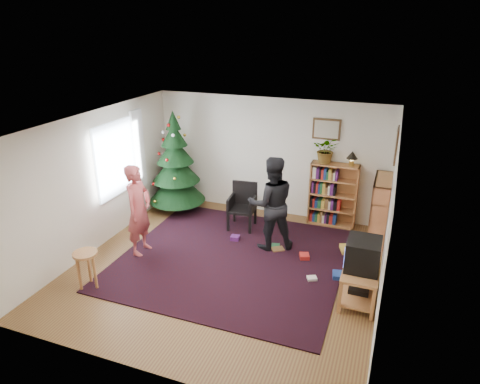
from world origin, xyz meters
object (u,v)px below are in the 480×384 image
(bookshelf_right, at_px, (379,211))
(crt_tv, at_px, (363,254))
(stool, at_px, (86,260))
(table_lamp, at_px, (352,156))
(person_standing, at_px, (139,210))
(picture_back, at_px, (327,129))
(tv_stand, at_px, (360,281))
(bookshelf_back, at_px, (333,194))
(potted_plant, at_px, (327,150))
(armchair, at_px, (244,204))
(person_by_chair, at_px, (271,204))
(christmas_tree, at_px, (176,170))
(picture_right, at_px, (397,145))

(bookshelf_right, relative_size, crt_tv, 2.47)
(stool, distance_m, table_lamp, 5.15)
(crt_tv, distance_m, stool, 4.20)
(person_standing, bearing_deg, stool, 171.58)
(picture_back, height_order, tv_stand, picture_back)
(bookshelf_back, bearing_deg, potted_plant, 180.00)
(crt_tv, relative_size, potted_plant, 0.96)
(armchair, height_order, person_by_chair, person_by_chair)
(christmas_tree, relative_size, bookshelf_back, 1.71)
(picture_back, bearing_deg, stool, -128.13)
(armchair, xyz_separation_m, stool, (-1.55, -2.89, -0.01))
(armchair, xyz_separation_m, person_by_chair, (0.76, -0.64, 0.38))
(person_by_chair, bearing_deg, crt_tv, 120.00)
(tv_stand, height_order, stool, stool)
(christmas_tree, bearing_deg, stool, -88.10)
(picture_back, distance_m, picture_right, 1.51)
(person_by_chair, bearing_deg, stool, 16.39)
(bookshelf_right, bearing_deg, bookshelf_back, 59.63)
(picture_right, xyz_separation_m, potted_plant, (-1.27, 0.59, -0.38))
(crt_tv, xyz_separation_m, armchair, (-2.48, 1.72, -0.28))
(armchair, bearing_deg, person_by_chair, -45.46)
(crt_tv, bearing_deg, picture_back, 112.33)
(stool, bearing_deg, picture_right, 35.38)
(person_standing, distance_m, potted_plant, 3.77)
(tv_stand, height_order, crt_tv, crt_tv)
(picture_back, xyz_separation_m, bookshelf_back, (0.25, -0.14, -1.29))
(stool, bearing_deg, bookshelf_back, 48.53)
(tv_stand, distance_m, armchair, 3.02)
(crt_tv, height_order, person_by_chair, person_by_chair)
(tv_stand, bearing_deg, table_lamp, 101.88)
(person_standing, bearing_deg, picture_right, -67.10)
(picture_right, xyz_separation_m, bookshelf_right, (-0.14, 0.04, -1.29))
(person_by_chair, bearing_deg, picture_back, -140.77)
(picture_back, xyz_separation_m, crt_tv, (1.07, -2.60, -1.17))
(christmas_tree, bearing_deg, armchair, -8.98)
(person_standing, bearing_deg, potted_plant, -50.63)
(picture_right, bearing_deg, bookshelf_back, 151.20)
(picture_back, bearing_deg, person_standing, -137.96)
(person_by_chair, distance_m, table_lamp, 1.93)
(picture_back, xyz_separation_m, tv_stand, (1.07, -2.60, -1.62))
(picture_back, xyz_separation_m, christmas_tree, (-3.06, -0.61, -1.02))
(bookshelf_back, distance_m, armchair, 1.83)
(crt_tv, relative_size, table_lamp, 1.78)
(table_lamp, bearing_deg, bookshelf_right, -40.74)
(tv_stand, distance_m, person_by_chair, 2.10)
(bookshelf_right, relative_size, person_standing, 0.78)
(bookshelf_right, relative_size, tv_stand, 1.40)
(bookshelf_right, xyz_separation_m, armchair, (-2.60, -0.19, -0.16))
(picture_back, xyz_separation_m, person_standing, (-2.78, -2.51, -1.12))
(bookshelf_back, bearing_deg, bookshelf_right, -30.37)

